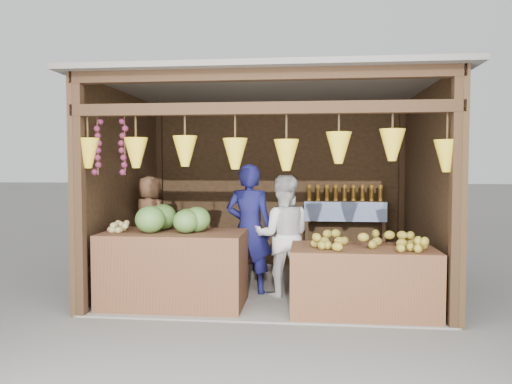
# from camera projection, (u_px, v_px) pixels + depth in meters

# --- Properties ---
(ground) EXTENTS (80.00, 80.00, 0.00)m
(ground) POSITION_uv_depth(u_px,v_px,m) (271.00, 288.00, 6.60)
(ground) COLOR #514F49
(ground) RESTS_ON ground
(stall_structure) EXTENTS (4.30, 3.30, 2.66)m
(stall_structure) POSITION_uv_depth(u_px,v_px,m) (268.00, 162.00, 6.47)
(stall_structure) COLOR slate
(stall_structure) RESTS_ON ground
(back_shelf) EXTENTS (1.25, 0.32, 1.32)m
(back_shelf) POSITION_uv_depth(u_px,v_px,m) (345.00, 214.00, 7.72)
(back_shelf) COLOR #382314
(back_shelf) RESTS_ON ground
(counter_left) EXTENTS (1.61, 0.85, 0.86)m
(counter_left) POSITION_uv_depth(u_px,v_px,m) (174.00, 269.00, 5.73)
(counter_left) COLOR #492918
(counter_left) RESTS_ON ground
(counter_right) EXTENTS (1.55, 0.85, 0.73)m
(counter_right) POSITION_uv_depth(u_px,v_px,m) (362.00, 281.00, 5.43)
(counter_right) COLOR #4E2B1A
(counter_right) RESTS_ON ground
(stool) EXTENTS (0.33, 0.33, 0.31)m
(stool) POSITION_uv_depth(u_px,v_px,m) (151.00, 272.00, 6.88)
(stool) COLOR black
(stool) RESTS_ON ground
(man_standing) EXTENTS (0.65, 0.48, 1.64)m
(man_standing) POSITION_uv_depth(u_px,v_px,m) (249.00, 229.00, 6.26)
(man_standing) COLOR #121246
(man_standing) RESTS_ON ground
(woman_standing) EXTENTS (0.77, 0.62, 1.51)m
(woman_standing) POSITION_uv_depth(u_px,v_px,m) (283.00, 236.00, 6.16)
(woman_standing) COLOR silver
(woman_standing) RESTS_ON ground
(vendor_seated) EXTENTS (0.68, 0.60, 1.17)m
(vendor_seated) POSITION_uv_depth(u_px,v_px,m) (150.00, 218.00, 6.84)
(vendor_seated) COLOR brown
(vendor_seated) RESTS_ON stool
(melon_pile) EXTENTS (1.00, 0.50, 0.32)m
(melon_pile) POSITION_uv_depth(u_px,v_px,m) (173.00, 218.00, 5.71)
(melon_pile) COLOR #245416
(melon_pile) RESTS_ON counter_left
(tanfruit_pile) EXTENTS (0.34, 0.40, 0.13)m
(tanfruit_pile) POSITION_uv_depth(u_px,v_px,m) (121.00, 226.00, 5.68)
(tanfruit_pile) COLOR olive
(tanfruit_pile) RESTS_ON counter_left
(mango_pile) EXTENTS (1.40, 0.64, 0.22)m
(mango_pile) POSITION_uv_depth(u_px,v_px,m) (366.00, 238.00, 5.34)
(mango_pile) COLOR #A95F16
(mango_pile) RESTS_ON counter_right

